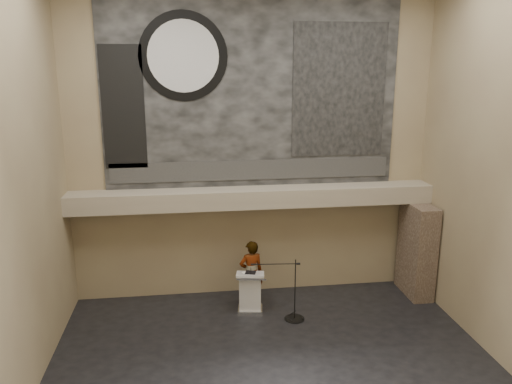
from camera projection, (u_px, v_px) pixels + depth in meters
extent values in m
plane|color=black|center=(275.00, 368.00, 10.99)|extent=(10.00, 10.00, 0.00)
cube|color=#877255|center=(252.00, 148.00, 13.78)|extent=(10.00, 0.02, 8.50)
cube|color=#877255|center=(335.00, 253.00, 6.10)|extent=(10.00, 0.02, 8.50)
cube|color=#877255|center=(14.00, 188.00, 9.29)|extent=(0.02, 8.00, 8.50)
cube|color=#877255|center=(509.00, 173.00, 10.59)|extent=(0.02, 8.00, 8.50)
cube|color=gray|center=(254.00, 197.00, 13.72)|extent=(10.00, 0.80, 0.50)
cylinder|color=#B2893D|center=(196.00, 210.00, 13.53)|extent=(0.04, 0.04, 0.06)
cylinder|color=#B2893D|center=(321.00, 205.00, 13.99)|extent=(0.04, 0.04, 0.06)
cube|color=black|center=(252.00, 95.00, 13.39)|extent=(8.00, 0.05, 5.00)
cube|color=#2C2C2C|center=(252.00, 170.00, 13.86)|extent=(7.76, 0.02, 0.55)
cylinder|color=black|center=(183.00, 56.00, 12.87)|extent=(2.30, 0.02, 2.30)
cylinder|color=silver|center=(183.00, 56.00, 12.86)|extent=(1.84, 0.02, 1.84)
cube|color=black|center=(339.00, 91.00, 13.64)|extent=(2.60, 0.02, 3.60)
cube|color=black|center=(123.00, 108.00, 12.99)|extent=(1.10, 0.02, 3.20)
cube|color=#46362B|center=(417.00, 250.00, 14.29)|extent=(0.60, 1.40, 2.70)
cube|color=silver|center=(250.00, 309.00, 13.55)|extent=(0.72, 0.59, 0.08)
cube|color=silver|center=(250.00, 292.00, 13.42)|extent=(0.63, 0.48, 0.96)
cube|color=silver|center=(250.00, 274.00, 13.28)|extent=(0.81, 0.63, 0.13)
cube|color=black|center=(251.00, 273.00, 13.26)|extent=(0.32, 0.29, 0.04)
cube|color=white|center=(247.00, 273.00, 13.27)|extent=(0.27, 0.32, 0.00)
imported|color=white|center=(251.00, 273.00, 13.74)|extent=(0.74, 0.56, 1.85)
cylinder|color=black|center=(294.00, 319.00, 13.11)|extent=(0.52, 0.52, 0.02)
cylinder|color=black|center=(295.00, 290.00, 12.90)|extent=(0.03, 0.03, 1.67)
cylinder|color=black|center=(275.00, 264.00, 12.70)|extent=(1.19, 0.13, 0.02)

